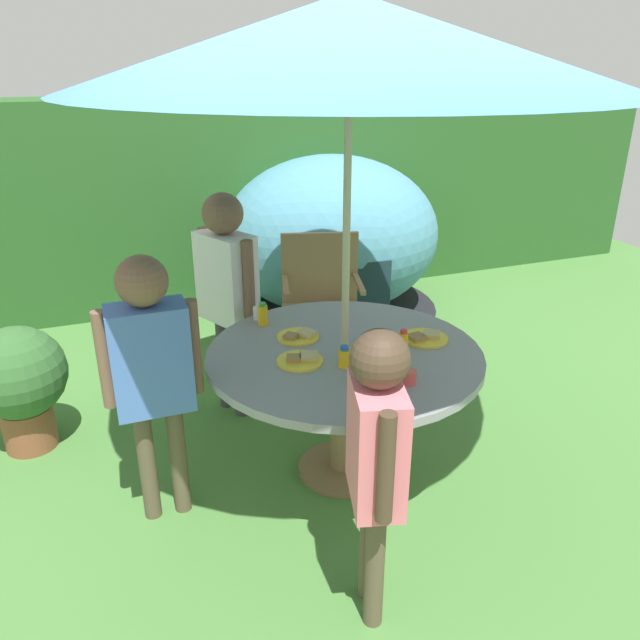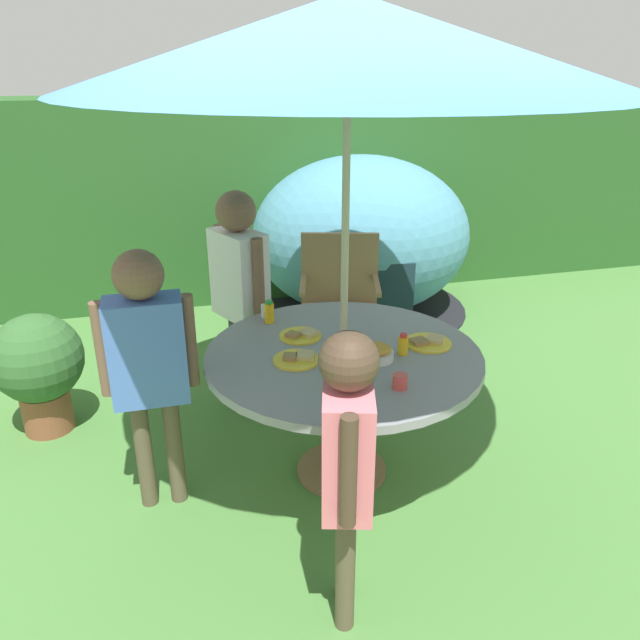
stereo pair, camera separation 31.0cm
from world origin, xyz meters
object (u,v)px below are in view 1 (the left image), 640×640
child_in_blue_shirt (151,359)px  child_in_pink_shirt (376,444)px  garden_table (344,371)px  child_in_white_shirt (227,278)px  patio_umbrella (350,43)px  wooden_chair (321,295)px  potted_plant (19,380)px  plate_back_edge (299,336)px  juice_bottle_near_right (360,376)px  plate_far_right (301,360)px  juice_bottle_center_front (403,341)px  plate_near_left (425,337)px  juice_bottle_center_back (263,314)px  cup_near (409,377)px  snack_bowl (379,350)px  cup_far (258,313)px  juice_bottle_far_left (344,357)px  dome_tent (331,235)px

child_in_blue_shirt → child_in_pink_shirt: size_ratio=1.07×
garden_table → child_in_white_shirt: child_in_white_shirt is taller
patio_umbrella → wooden_chair: size_ratio=2.49×
potted_plant → child_in_pink_shirt: 2.24m
child_in_white_shirt → plate_back_edge: 0.67m
plate_back_edge → juice_bottle_near_right: (0.08, -0.61, 0.05)m
juice_bottle_near_right → plate_far_right: bearing=115.2°
plate_far_right → juice_bottle_center_front: (0.52, -0.06, 0.04)m
potted_plant → plate_near_left: (2.05, -0.89, 0.30)m
wooden_chair → juice_bottle_center_front: wooden_chair is taller
patio_umbrella → juice_bottle_center_back: size_ratio=18.75×
potted_plant → juice_bottle_center_back: (1.31, -0.40, 0.35)m
child_in_white_shirt → child_in_pink_shirt: 1.74m
plate_back_edge → cup_near: size_ratio=3.28×
child_in_pink_shirt → juice_bottle_center_back: bearing=17.5°
child_in_white_shirt → juice_bottle_center_back: child_in_white_shirt is taller
juice_bottle_center_back → child_in_blue_shirt: bearing=-144.5°
wooden_chair → plate_far_right: (-0.58, -1.24, 0.18)m
plate_near_left → plate_back_edge: bearing=157.5°
child_in_white_shirt → cup_near: 1.38m
juice_bottle_center_back → juice_bottle_near_right: bearing=-76.4°
child_in_white_shirt → snack_bowl: size_ratio=8.48×
plate_back_edge → juice_bottle_center_back: 0.27m
plate_back_edge → wooden_chair: bearing=62.8°
child_in_blue_shirt → plate_back_edge: bearing=16.6°
child_in_white_shirt → child_in_blue_shirt: size_ratio=1.05×
potted_plant → garden_table: bearing=-28.5°
child_in_blue_shirt → cup_far: bearing=40.6°
juice_bottle_far_left → cup_far: juice_bottle_far_left is taller
cup_near → child_in_white_shirt: bearing=113.0°
child_in_white_shirt → cup_far: bearing=-5.2°
potted_plant → child_in_blue_shirt: 1.16m
wooden_chair → plate_far_right: wooden_chair is taller
wooden_chair → juice_bottle_far_left: 1.44m
potted_plant → juice_bottle_center_front: juice_bottle_center_front is taller
dome_tent → cup_near: (-0.71, -2.70, 0.09)m
juice_bottle_near_right → cup_near: (0.22, -0.04, -0.03)m
child_in_blue_shirt → cup_near: bearing=-21.0°
wooden_chair → plate_back_edge: 1.11m
garden_table → wooden_chair: 1.25m
plate_far_right → patio_umbrella: bearing=8.0°
plate_near_left → wooden_chair: bearing=95.2°
wooden_chair → child_in_blue_shirt: bearing=-121.2°
dome_tent → cup_near: bearing=-97.1°
cup_near → cup_far: 1.06m
child_in_pink_shirt → juice_bottle_center_back: (-0.04, 1.36, -0.01)m
juice_bottle_near_right → cup_far: bearing=102.6°
juice_bottle_far_left → juice_bottle_center_back: bearing=109.3°
plate_near_left → cup_near: bearing=-128.1°
child_in_blue_shirt → juice_bottle_near_right: size_ratio=10.59×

